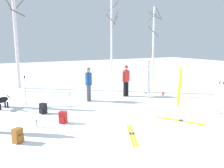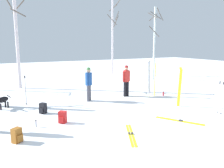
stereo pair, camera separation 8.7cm
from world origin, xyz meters
name	(u,v)px [view 1 (the left image)]	position (x,y,z in m)	size (l,w,h in m)	color
ground_plane	(132,125)	(0.00, 0.00, 0.00)	(60.00, 60.00, 0.00)	white
person_1	(89,82)	(0.02, 3.99, 0.98)	(0.38, 0.41, 1.72)	#4C4C56
person_2	(126,79)	(2.24, 4.01, 0.98)	(0.51, 0.34, 1.72)	black
dog	(2,101)	(-3.95, 4.44, 0.39)	(0.73, 0.59, 0.57)	black
ski_pair_planted_0	(180,87)	(3.31, 1.08, 0.91)	(0.09, 0.19, 1.83)	yellow
ski_pair_planted_1	(149,77)	(3.75, 3.98, 0.96)	(0.19, 0.06, 1.93)	white
ski_pair_planted_2	(155,80)	(3.63, 3.29, 0.92)	(0.14, 0.24, 1.85)	yellow
ski_pair_lying_0	(132,134)	(-0.47, -0.74, 0.01)	(0.94, 1.72, 0.05)	yellow
ski_pair_lying_1	(180,121)	(1.85, -0.48, 0.01)	(1.09, 1.66, 0.05)	yellow
ski_poles_0	(220,97)	(3.91, -0.62, 0.73)	(0.07, 0.26, 1.36)	#B2B2BC
ski_poles_1	(25,90)	(-2.92, 4.58, 0.75)	(0.07, 0.27, 1.40)	#B2B2BC
backpack_0	(43,109)	(-2.48, 2.91, 0.21)	(0.34, 0.34, 0.44)	black
backpack_1	(63,117)	(-2.09, 1.37, 0.21)	(0.34, 0.35, 0.44)	red
backpack_2	(18,136)	(-3.75, 0.34, 0.21)	(0.34, 0.34, 0.44)	#99591E
water_bottle_0	(37,124)	(-3.03, 1.40, 0.12)	(0.06, 0.06, 0.26)	silver
water_bottle_1	(163,94)	(4.13, 3.13, 0.11)	(0.08, 0.08, 0.23)	red
birch_tree_2	(15,30)	(-2.67, 9.27, 3.71)	(1.33, 1.33, 7.23)	silver
birch_tree_3	(112,34)	(5.74, 12.16, 3.70)	(1.32, 1.31, 7.04)	silver
birch_tree_4	(154,42)	(7.30, 8.11, 3.02)	(1.18, 1.03, 5.66)	silver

